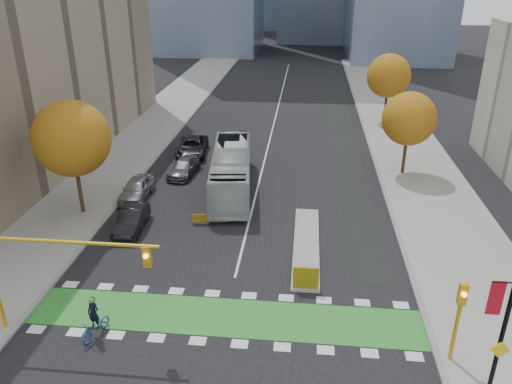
% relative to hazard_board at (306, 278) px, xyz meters
% --- Properties ---
extents(ground, '(300.00, 300.00, 0.00)m').
position_rel_hazard_board_xyz_m(ground, '(-4.00, -4.20, -0.80)').
color(ground, black).
rests_on(ground, ground).
extents(sidewalk_west, '(7.00, 120.00, 0.15)m').
position_rel_hazard_board_xyz_m(sidewalk_west, '(-17.50, 15.80, -0.73)').
color(sidewalk_west, gray).
rests_on(sidewalk_west, ground).
extents(sidewalk_east, '(7.00, 120.00, 0.15)m').
position_rel_hazard_board_xyz_m(sidewalk_east, '(9.50, 15.80, -0.73)').
color(sidewalk_east, gray).
rests_on(sidewalk_east, ground).
extents(curb_west, '(0.30, 120.00, 0.16)m').
position_rel_hazard_board_xyz_m(curb_west, '(-14.00, 15.80, -0.73)').
color(curb_west, gray).
rests_on(curb_west, ground).
extents(curb_east, '(0.30, 120.00, 0.16)m').
position_rel_hazard_board_xyz_m(curb_east, '(6.00, 15.80, -0.73)').
color(curb_east, gray).
rests_on(curb_east, ground).
extents(bike_crossing, '(20.00, 3.00, 0.01)m').
position_rel_hazard_board_xyz_m(bike_crossing, '(-4.00, -2.70, -0.79)').
color(bike_crossing, '#2C882D').
rests_on(bike_crossing, ground).
extents(centre_line, '(0.15, 70.00, 0.01)m').
position_rel_hazard_board_xyz_m(centre_line, '(-4.00, 35.80, -0.80)').
color(centre_line, silver).
rests_on(centre_line, ground).
extents(bike_lane_paint, '(2.50, 50.00, 0.01)m').
position_rel_hazard_board_xyz_m(bike_lane_paint, '(3.50, 25.80, -0.80)').
color(bike_lane_paint, black).
rests_on(bike_lane_paint, ground).
extents(median_island, '(1.60, 10.00, 0.16)m').
position_rel_hazard_board_xyz_m(median_island, '(0.00, 4.80, -0.72)').
color(median_island, gray).
rests_on(median_island, ground).
extents(hazard_board, '(1.40, 0.12, 1.30)m').
position_rel_hazard_board_xyz_m(hazard_board, '(0.00, 0.00, 0.00)').
color(hazard_board, yellow).
rests_on(hazard_board, median_island).
extents(tree_west, '(5.20, 5.20, 8.22)m').
position_rel_hazard_board_xyz_m(tree_west, '(-16.00, 7.80, 4.82)').
color(tree_west, '#332114').
rests_on(tree_west, ground).
extents(tree_east_near, '(4.40, 4.40, 7.08)m').
position_rel_hazard_board_xyz_m(tree_east_near, '(8.00, 17.80, 4.06)').
color(tree_east_near, '#332114').
rests_on(tree_east_near, ground).
extents(tree_east_far, '(4.80, 4.80, 7.65)m').
position_rel_hazard_board_xyz_m(tree_east_far, '(8.50, 33.80, 4.44)').
color(tree_east_far, '#332114').
rests_on(tree_east_far, ground).
extents(traffic_signal_west, '(8.53, 0.56, 5.20)m').
position_rel_hazard_board_xyz_m(traffic_signal_west, '(-11.93, -4.71, 3.23)').
color(traffic_signal_west, '#BF9914').
rests_on(traffic_signal_west, ground).
extents(traffic_signal_east, '(0.35, 0.43, 4.10)m').
position_rel_hazard_board_xyz_m(traffic_signal_east, '(6.50, -4.71, 1.93)').
color(traffic_signal_east, '#BF9914').
rests_on(traffic_signal_east, ground).
extents(banner_lamppost, '(1.65, 0.36, 8.28)m').
position_rel_hazard_board_xyz_m(banner_lamppost, '(7.50, -6.70, 3.81)').
color(banner_lamppost, black).
rests_on(banner_lamppost, ground).
extents(cyclist, '(1.18, 2.02, 2.20)m').
position_rel_hazard_board_xyz_m(cyclist, '(-9.87, -4.73, -0.07)').
color(cyclist, navy).
rests_on(cyclist, ground).
extents(bus, '(4.23, 12.53, 3.42)m').
position_rel_hazard_board_xyz_m(bus, '(-6.00, 12.99, 0.91)').
color(bus, '#B3B9BB').
rests_on(bus, ground).
extents(parked_car_a, '(1.86, 4.55, 1.55)m').
position_rel_hazard_board_xyz_m(parked_car_a, '(-13.00, 10.77, -0.03)').
color(parked_car_a, '#A5A5AA').
rests_on(parked_car_a, ground).
extents(parked_car_b, '(1.75, 4.45, 1.44)m').
position_rel_hazard_board_xyz_m(parked_car_b, '(-11.68, 5.77, -0.08)').
color(parked_car_b, black).
rests_on(parked_car_b, ground).
extents(parked_car_c, '(2.35, 4.77, 1.33)m').
position_rel_hazard_board_xyz_m(parked_car_c, '(-10.51, 15.77, -0.13)').
color(parked_car_c, '#515157').
rests_on(parked_car_c, ground).
extents(parked_car_d, '(3.15, 5.90, 1.58)m').
position_rel_hazard_board_xyz_m(parked_car_d, '(-10.91, 20.78, -0.01)').
color(parked_car_d, black).
rests_on(parked_car_d, ground).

